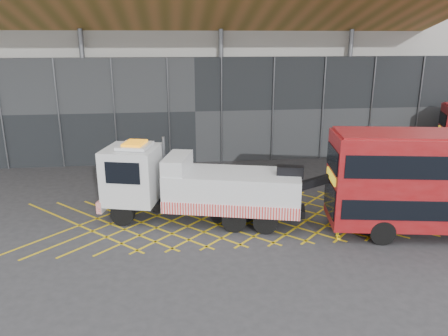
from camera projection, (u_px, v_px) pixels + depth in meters
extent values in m
plane|color=#2D2D30|center=(172.00, 221.00, 23.30)|extent=(120.00, 120.00, 0.00)
cube|color=gold|center=(79.00, 225.00, 22.74)|extent=(7.16, 7.16, 0.01)
cube|color=gold|center=(79.00, 225.00, 22.74)|extent=(7.16, 7.16, 0.01)
cube|color=gold|center=(111.00, 224.00, 22.92)|extent=(7.16, 7.16, 0.01)
cube|color=gold|center=(111.00, 224.00, 22.92)|extent=(7.16, 7.16, 0.01)
cube|color=gold|center=(141.00, 222.00, 23.11)|extent=(7.16, 7.16, 0.01)
cube|color=gold|center=(141.00, 222.00, 23.11)|extent=(7.16, 7.16, 0.01)
cube|color=gold|center=(172.00, 221.00, 23.30)|extent=(7.16, 7.16, 0.01)
cube|color=gold|center=(172.00, 221.00, 23.30)|extent=(7.16, 7.16, 0.01)
cube|color=gold|center=(202.00, 219.00, 23.48)|extent=(7.16, 7.16, 0.01)
cube|color=gold|center=(202.00, 219.00, 23.48)|extent=(7.16, 7.16, 0.01)
cube|color=gold|center=(231.00, 218.00, 23.67)|extent=(7.16, 7.16, 0.01)
cube|color=gold|center=(231.00, 218.00, 23.67)|extent=(7.16, 7.16, 0.01)
cube|color=gold|center=(260.00, 217.00, 23.86)|extent=(7.16, 7.16, 0.01)
cube|color=gold|center=(260.00, 217.00, 23.86)|extent=(7.16, 7.16, 0.01)
cube|color=gold|center=(288.00, 215.00, 24.04)|extent=(7.16, 7.16, 0.01)
cube|color=gold|center=(288.00, 215.00, 24.04)|extent=(7.16, 7.16, 0.01)
cube|color=gold|center=(316.00, 214.00, 24.23)|extent=(7.16, 7.16, 0.01)
cube|color=gold|center=(316.00, 214.00, 24.23)|extent=(7.16, 7.16, 0.01)
cube|color=gold|center=(344.00, 212.00, 24.42)|extent=(7.16, 7.16, 0.01)
cube|color=gold|center=(344.00, 212.00, 24.42)|extent=(7.16, 7.16, 0.01)
cube|color=gold|center=(371.00, 211.00, 24.60)|extent=(7.16, 7.16, 0.01)
cube|color=gold|center=(371.00, 211.00, 24.60)|extent=(7.16, 7.16, 0.01)
cube|color=gold|center=(398.00, 210.00, 24.79)|extent=(7.16, 7.16, 0.01)
cube|color=gold|center=(398.00, 210.00, 24.79)|extent=(7.16, 7.16, 0.01)
cube|color=#989893|center=(189.00, 42.00, 39.01)|extent=(55.00, 14.00, 18.00)
cube|color=black|center=(195.00, 111.00, 33.50)|extent=(55.00, 0.80, 8.00)
cube|color=olive|center=(165.00, 3.00, 27.60)|extent=(40.00, 11.93, 4.07)
cylinder|color=#595B60|center=(86.00, 100.00, 32.09)|extent=(0.36, 0.36, 10.00)
cylinder|color=#595B60|center=(221.00, 98.00, 33.26)|extent=(0.36, 0.36, 10.00)
cylinder|color=#595B60|center=(347.00, 96.00, 34.43)|extent=(0.36, 0.36, 10.00)
cube|color=black|center=(203.00, 206.00, 23.20)|extent=(10.58, 3.80, 0.39)
cube|color=silver|center=(132.00, 174.00, 23.23)|extent=(3.32, 3.40, 2.91)
cube|color=black|center=(107.00, 164.00, 23.26)|extent=(0.68, 2.40, 1.23)
cube|color=red|center=(109.00, 199.00, 23.83)|extent=(1.01, 2.89, 0.62)
cube|color=orange|center=(135.00, 143.00, 22.70)|extent=(1.32, 1.56, 0.13)
cube|color=silver|center=(233.00, 189.00, 22.69)|extent=(7.43, 4.48, 1.79)
cube|color=red|center=(229.00, 211.00, 21.52)|extent=(6.74, 1.84, 0.62)
cube|color=silver|center=(177.00, 163.00, 22.70)|extent=(1.77, 2.89, 0.78)
cube|color=black|center=(290.00, 172.00, 22.00)|extent=(1.44, 0.89, 0.56)
cube|color=black|center=(312.00, 183.00, 22.02)|extent=(2.47, 1.01, 1.21)
cylinder|color=black|center=(123.00, 214.00, 22.65)|extent=(1.29, 0.69, 1.23)
cylinder|color=black|center=(138.00, 198.00, 24.89)|extent=(1.29, 0.69, 1.23)
cylinder|color=black|center=(265.00, 222.00, 21.69)|extent=(1.29, 0.69, 1.23)
cylinder|color=black|center=(267.00, 204.00, 23.93)|extent=(1.29, 0.69, 1.23)
cylinder|color=#595B60|center=(164.00, 159.00, 23.92)|extent=(0.16, 0.16, 2.47)
cube|color=black|center=(330.00, 197.00, 21.55)|extent=(0.50, 2.54, 1.49)
cube|color=black|center=(333.00, 158.00, 20.97)|extent=(0.50, 2.54, 1.09)
cube|color=yellow|center=(331.00, 176.00, 21.24)|extent=(0.41, 2.02, 0.40)
cylinder|color=black|center=(382.00, 232.00, 20.54)|extent=(1.23, 0.54, 1.19)
cylinder|color=black|center=(368.00, 211.00, 23.04)|extent=(1.23, 0.54, 1.19)
cube|color=black|center=(439.00, 142.00, 33.72)|extent=(0.91, 2.15, 1.33)
cube|color=black|center=(443.00, 119.00, 33.21)|extent=(0.91, 2.15, 0.97)
cube|color=yellow|center=(441.00, 130.00, 33.45)|extent=(0.73, 1.72, 0.36)
imported|color=yellow|center=(339.00, 219.00, 21.07)|extent=(0.61, 0.80, 1.97)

